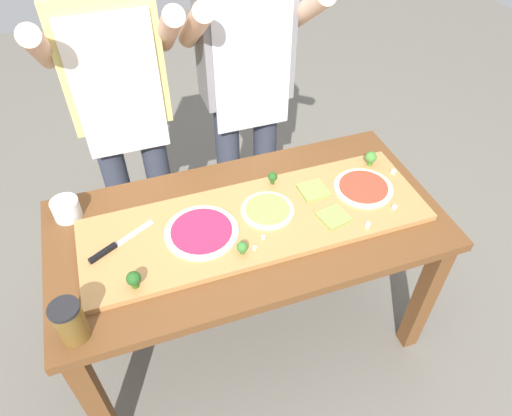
{
  "coord_description": "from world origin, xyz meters",
  "views": [
    {
      "loc": [
        -0.38,
        -1.2,
        2.05
      ],
      "look_at": [
        0.03,
        -0.01,
        0.82
      ],
      "focal_mm": 32.88,
      "sensor_mm": 36.0,
      "label": 1
    }
  ],
  "objects_px": {
    "pizza_slice_near_right": "(313,190)",
    "cheese_crumble_c": "(263,237)",
    "flour_cup": "(67,210)",
    "cheese_crumble_a": "(255,248)",
    "sauce_jar": "(70,322)",
    "prep_table": "(248,240)",
    "broccoli_floret_front_left": "(134,279)",
    "cook_right": "(246,76)",
    "cheese_crumble_d": "(393,172)",
    "broccoli_floret_front_right": "(371,158)",
    "cheese_crumble_e": "(395,207)",
    "cheese_crumble_b": "(368,225)",
    "pizza_whole_tomato_red": "(363,187)",
    "pizza_whole_pesto_green": "(267,210)",
    "chefs_knife": "(113,247)",
    "broccoli_floret_front_mid": "(242,247)",
    "broccoli_floret_center_left": "(272,177)",
    "pizza_whole_beet_magenta": "(202,232)",
    "pizza_slice_near_left": "(334,217)",
    "cook_left": "(119,98)"
  },
  "relations": [
    {
      "from": "pizza_whole_pesto_green",
      "to": "cheese_crumble_e",
      "type": "distance_m",
      "value": 0.5
    },
    {
      "from": "broccoli_floret_front_right",
      "to": "cheese_crumble_a",
      "type": "xyz_separation_m",
      "value": [
        -0.62,
        -0.29,
        -0.03
      ]
    },
    {
      "from": "cheese_crumble_e",
      "to": "cook_left",
      "type": "relative_size",
      "value": 0.01
    },
    {
      "from": "pizza_slice_near_right",
      "to": "cheese_crumble_c",
      "type": "bearing_deg",
      "value": -147.89
    },
    {
      "from": "pizza_whole_tomato_red",
      "to": "sauce_jar",
      "type": "relative_size",
      "value": 1.61
    },
    {
      "from": "pizza_whole_tomato_red",
      "to": "pizza_whole_pesto_green",
      "type": "bearing_deg",
      "value": 179.62
    },
    {
      "from": "pizza_slice_near_right",
      "to": "cheese_crumble_d",
      "type": "xyz_separation_m",
      "value": [
        0.37,
        -0.01,
        0.0
      ]
    },
    {
      "from": "pizza_whole_pesto_green",
      "to": "pizza_whole_beet_magenta",
      "type": "height_order",
      "value": "same"
    },
    {
      "from": "pizza_slice_near_left",
      "to": "cheese_crumble_c",
      "type": "xyz_separation_m",
      "value": [
        -0.29,
        -0.01,
        0.0
      ]
    },
    {
      "from": "flour_cup",
      "to": "pizza_slice_near_left",
      "type": "bearing_deg",
      "value": -20.88
    },
    {
      "from": "pizza_whole_beet_magenta",
      "to": "cook_left",
      "type": "bearing_deg",
      "value": 104.58
    },
    {
      "from": "prep_table",
      "to": "broccoli_floret_front_right",
      "type": "distance_m",
      "value": 0.63
    },
    {
      "from": "flour_cup",
      "to": "cheese_crumble_a",
      "type": "bearing_deg",
      "value": -33.72
    },
    {
      "from": "pizza_whole_beet_magenta",
      "to": "pizza_whole_pesto_green",
      "type": "bearing_deg",
      "value": 5.86
    },
    {
      "from": "cheese_crumble_a",
      "to": "chefs_knife",
      "type": "bearing_deg",
      "value": 160.18
    },
    {
      "from": "cheese_crumble_a",
      "to": "cook_right",
      "type": "bearing_deg",
      "value": 73.83
    },
    {
      "from": "pizza_slice_near_right",
      "to": "flour_cup",
      "type": "distance_m",
      "value": 0.97
    },
    {
      "from": "broccoli_floret_front_right",
      "to": "flour_cup",
      "type": "relative_size",
      "value": 0.61
    },
    {
      "from": "prep_table",
      "to": "cheese_crumble_c",
      "type": "relative_size",
      "value": 122.09
    },
    {
      "from": "sauce_jar",
      "to": "cheese_crumble_e",
      "type": "bearing_deg",
      "value": 7.01
    },
    {
      "from": "pizza_whole_tomato_red",
      "to": "pizza_whole_beet_magenta",
      "type": "relative_size",
      "value": 0.87
    },
    {
      "from": "cheese_crumble_c",
      "to": "sauce_jar",
      "type": "xyz_separation_m",
      "value": [
        -0.68,
        -0.17,
        0.04
      ]
    },
    {
      "from": "broccoli_floret_front_mid",
      "to": "broccoli_floret_center_left",
      "type": "relative_size",
      "value": 0.94
    },
    {
      "from": "cheese_crumble_c",
      "to": "pizza_whole_beet_magenta",
      "type": "bearing_deg",
      "value": 154.48
    },
    {
      "from": "cheese_crumble_e",
      "to": "cheese_crumble_a",
      "type": "bearing_deg",
      "value": -178.09
    },
    {
      "from": "pizza_whole_beet_magenta",
      "to": "sauce_jar",
      "type": "relative_size",
      "value": 1.85
    },
    {
      "from": "pizza_whole_tomato_red",
      "to": "cheese_crumble_e",
      "type": "xyz_separation_m",
      "value": [
        0.06,
        -0.14,
        0.0
      ]
    },
    {
      "from": "pizza_whole_tomato_red",
      "to": "cheese_crumble_c",
      "type": "relative_size",
      "value": 19.36
    },
    {
      "from": "broccoli_floret_center_left",
      "to": "flour_cup",
      "type": "height_order",
      "value": "same"
    },
    {
      "from": "chefs_knife",
      "to": "broccoli_floret_front_mid",
      "type": "height_order",
      "value": "broccoli_floret_front_mid"
    },
    {
      "from": "sauce_jar",
      "to": "prep_table",
      "type": "bearing_deg",
      "value": 23.84
    },
    {
      "from": "pizza_slice_near_left",
      "to": "sauce_jar",
      "type": "xyz_separation_m",
      "value": [
        -0.97,
        -0.18,
        0.04
      ]
    },
    {
      "from": "flour_cup",
      "to": "sauce_jar",
      "type": "xyz_separation_m",
      "value": [
        -0.01,
        -0.55,
        0.04
      ]
    },
    {
      "from": "prep_table",
      "to": "broccoli_floret_front_left",
      "type": "height_order",
      "value": "broccoli_floret_front_left"
    },
    {
      "from": "pizza_slice_near_right",
      "to": "sauce_jar",
      "type": "height_order",
      "value": "sauce_jar"
    },
    {
      "from": "pizza_slice_near_right",
      "to": "broccoli_floret_front_mid",
      "type": "relative_size",
      "value": 2.07
    },
    {
      "from": "chefs_knife",
      "to": "cheese_crumble_a",
      "type": "xyz_separation_m",
      "value": [
        0.48,
        -0.17,
        0.0
      ]
    },
    {
      "from": "pizza_whole_beet_magenta",
      "to": "sauce_jar",
      "type": "xyz_separation_m",
      "value": [
        -0.47,
        -0.27,
        0.04
      ]
    },
    {
      "from": "cheese_crumble_d",
      "to": "broccoli_floret_front_right",
      "type": "bearing_deg",
      "value": 128.94
    },
    {
      "from": "cheese_crumble_c",
      "to": "broccoli_floret_front_right",
      "type": "bearing_deg",
      "value": 23.6
    },
    {
      "from": "cheese_crumble_e",
      "to": "sauce_jar",
      "type": "relative_size",
      "value": 0.1
    },
    {
      "from": "broccoli_floret_front_left",
      "to": "cheese_crumble_a",
      "type": "bearing_deg",
      "value": 3.2
    },
    {
      "from": "broccoli_floret_front_mid",
      "to": "cook_right",
      "type": "distance_m",
      "value": 0.87
    },
    {
      "from": "sauce_jar",
      "to": "cook_right",
      "type": "relative_size",
      "value": 0.09
    },
    {
      "from": "pizza_whole_pesto_green",
      "to": "broccoli_floret_center_left",
      "type": "bearing_deg",
      "value": 62.96
    },
    {
      "from": "prep_table",
      "to": "cook_right",
      "type": "height_order",
      "value": "cook_right"
    },
    {
      "from": "cheese_crumble_a",
      "to": "prep_table",
      "type": "bearing_deg",
      "value": 81.05
    },
    {
      "from": "pizza_slice_near_left",
      "to": "broccoli_floret_front_left",
      "type": "bearing_deg",
      "value": -174.38
    },
    {
      "from": "cheese_crumble_a",
      "to": "cheese_crumble_b",
      "type": "relative_size",
      "value": 0.74
    },
    {
      "from": "pizza_slice_near_left",
      "to": "broccoli_floret_front_mid",
      "type": "xyz_separation_m",
      "value": [
        -0.38,
        -0.05,
        0.02
      ]
    }
  ]
}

